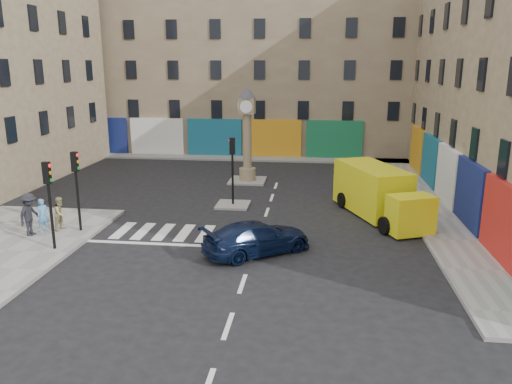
% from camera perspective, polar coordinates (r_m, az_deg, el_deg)
% --- Properties ---
extents(ground, '(120.00, 120.00, 0.00)m').
position_cam_1_polar(ground, '(20.05, -0.72, -8.06)').
color(ground, black).
rests_on(ground, ground).
extents(sidewalk_right, '(2.60, 30.00, 0.15)m').
position_cam_1_polar(sidewalk_right, '(30.02, 18.61, -1.00)').
color(sidewalk_right, gray).
rests_on(sidewalk_right, ground).
extents(sidewalk_far, '(32.00, 2.40, 0.15)m').
position_cam_1_polar(sidewalk_far, '(41.77, -2.18, 3.94)').
color(sidewalk_far, gray).
rests_on(sidewalk_far, ground).
extents(island_near, '(1.80, 1.80, 0.12)m').
position_cam_1_polar(island_near, '(27.79, -2.65, -1.47)').
color(island_near, gray).
rests_on(island_near, ground).
extents(island_far, '(2.40, 2.40, 0.12)m').
position_cam_1_polar(island_far, '(33.54, -0.98, 1.31)').
color(island_far, gray).
rests_on(island_far, ground).
extents(building_far, '(32.00, 10.00, 17.00)m').
position_cam_1_polar(building_far, '(46.81, -1.14, 15.44)').
color(building_far, '#8B7D5D').
rests_on(building_far, ground).
extents(traffic_light_left_near, '(0.28, 0.22, 3.70)m').
position_cam_1_polar(traffic_light_left_near, '(22.03, -22.60, 0.06)').
color(traffic_light_left_near, black).
rests_on(traffic_light_left_near, sidewalk_left).
extents(traffic_light_left_far, '(0.28, 0.22, 3.70)m').
position_cam_1_polar(traffic_light_left_far, '(24.09, -19.86, 1.46)').
color(traffic_light_left_far, black).
rests_on(traffic_light_left_far, sidewalk_left).
extents(traffic_light_island, '(0.28, 0.22, 3.70)m').
position_cam_1_polar(traffic_light_island, '(27.21, -2.71, 3.66)').
color(traffic_light_island, black).
rests_on(traffic_light_island, island_near).
extents(clock_pillar, '(1.20, 1.20, 6.10)m').
position_cam_1_polar(clock_pillar, '(32.92, -1.01, 7.24)').
color(clock_pillar, tan).
rests_on(clock_pillar, island_far).
extents(navy_sedan, '(4.86, 4.28, 1.35)m').
position_cam_1_polar(navy_sedan, '(20.77, 0.11, -5.25)').
color(navy_sedan, black).
rests_on(navy_sedan, ground).
extents(yellow_van, '(4.49, 7.20, 2.52)m').
position_cam_1_polar(yellow_van, '(26.34, 13.77, -0.10)').
color(yellow_van, yellow).
rests_on(yellow_van, ground).
extents(pedestrian_blue, '(0.62, 0.68, 1.56)m').
position_cam_1_polar(pedestrian_blue, '(24.90, -23.16, -2.47)').
color(pedestrian_blue, '#5FA1D9').
rests_on(pedestrian_blue, sidewalk_left).
extents(pedestrian_tan, '(0.78, 0.90, 1.58)m').
position_cam_1_polar(pedestrian_tan, '(24.89, -21.39, -2.28)').
color(pedestrian_tan, tan).
rests_on(pedestrian_tan, sidewalk_left).
extents(pedestrian_dark, '(0.83, 1.32, 1.95)m').
position_cam_1_polar(pedestrian_dark, '(24.57, -24.46, -2.35)').
color(pedestrian_dark, black).
rests_on(pedestrian_dark, sidewalk_left).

